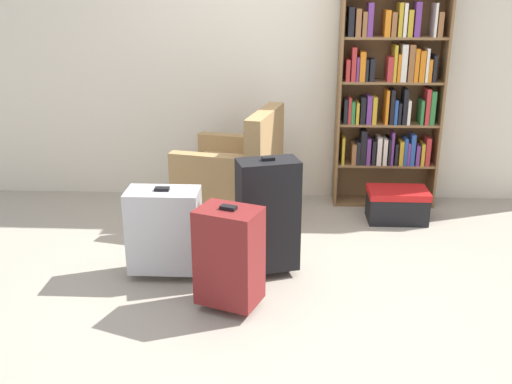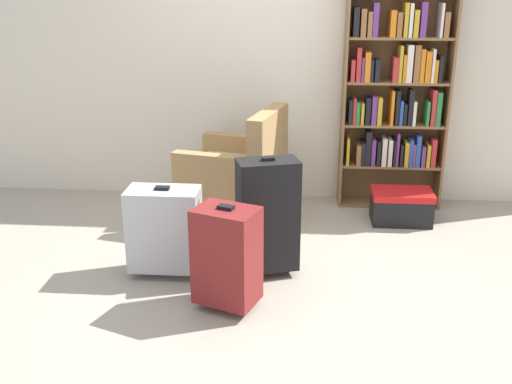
{
  "view_description": "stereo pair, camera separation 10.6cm",
  "coord_description": "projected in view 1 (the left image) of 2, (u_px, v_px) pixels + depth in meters",
  "views": [
    {
      "loc": [
        -0.03,
        -3.3,
        1.8
      ],
      "look_at": [
        -0.2,
        0.19,
        0.55
      ],
      "focal_mm": 41.41,
      "sensor_mm": 36.0,
      "label": 1
    },
    {
      "loc": [
        0.08,
        -3.3,
        1.8
      ],
      "look_at": [
        -0.2,
        0.19,
        0.55
      ],
      "focal_mm": 41.41,
      "sensor_mm": 36.0,
      "label": 2
    }
  ],
  "objects": [
    {
      "name": "bookshelf",
      "position": [
        390.0,
        85.0,
        4.76
      ],
      "size": [
        0.84,
        0.25,
        2.06
      ],
      "color": "brown",
      "rests_on": "ground"
    },
    {
      "name": "suitcase_black",
      "position": [
        268.0,
        215.0,
        3.72
      ],
      "size": [
        0.42,
        0.31,
        0.79
      ],
      "color": "black",
      "rests_on": "ground"
    },
    {
      "name": "suitcase_silver",
      "position": [
        164.0,
        230.0,
        3.73
      ],
      "size": [
        0.45,
        0.25,
        0.6
      ],
      "color": "#B7BABF",
      "rests_on": "ground"
    },
    {
      "name": "ground_plane",
      "position": [
        286.0,
        285.0,
        3.71
      ],
      "size": [
        9.46,
        9.46,
        0.0
      ],
      "primitive_type": "plane",
      "color": "#9E9384"
    },
    {
      "name": "storage_box",
      "position": [
        397.0,
        204.0,
        4.67
      ],
      "size": [
        0.47,
        0.3,
        0.26
      ],
      "color": "black",
      "rests_on": "ground"
    },
    {
      "name": "back_wall",
      "position": [
        289.0,
        45.0,
        4.88
      ],
      "size": [
        5.41,
        0.1,
        2.6
      ],
      "primitive_type": "cube",
      "color": "beige",
      "rests_on": "ground"
    },
    {
      "name": "suitcase_dark_red",
      "position": [
        229.0,
        256.0,
        3.34
      ],
      "size": [
        0.41,
        0.36,
        0.64
      ],
      "color": "maroon",
      "rests_on": "ground"
    },
    {
      "name": "mug",
      "position": [
        286.0,
        216.0,
        4.68
      ],
      "size": [
        0.12,
        0.08,
        0.1
      ],
      "color": "white",
      "rests_on": "ground"
    },
    {
      "name": "armchair",
      "position": [
        234.0,
        183.0,
        4.6
      ],
      "size": [
        0.84,
        0.84,
        0.9
      ],
      "color": "#9E7A4C",
      "rests_on": "ground"
    }
  ]
}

